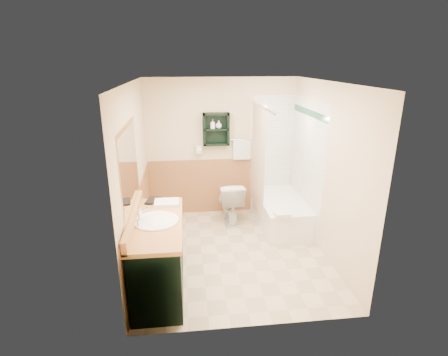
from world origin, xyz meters
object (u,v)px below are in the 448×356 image
bathtub (280,211)px  vanity_book (146,192)px  hair_dryer (199,149)px  soap_bottle_b (219,125)px  vanity (159,255)px  soap_bottle_a (213,126)px  wall_shelf (216,129)px  toilet (230,202)px

bathtub → vanity_book: size_ratio=6.03×
hair_dryer → soap_bottle_b: size_ratio=1.79×
vanity → soap_bottle_a: bearing=68.4°
soap_bottle_b → vanity: bearing=-113.9°
wall_shelf → vanity_book: wall_shelf is taller
bathtub → soap_bottle_a: soap_bottle_a is taller
vanity → soap_bottle_b: size_ratio=10.60×
toilet → soap_bottle_a: (-0.25, 0.35, 1.24)m
toilet → vanity_book: bearing=39.5°
soap_bottle_a → vanity_book: bearing=-123.9°
wall_shelf → vanity_book: (-1.06, -1.50, -0.53)m
soap_bottle_b → soap_bottle_a: bearing=180.0°
bathtub → soap_bottle_a: size_ratio=9.78×
wall_shelf → soap_bottle_a: 0.08m
soap_bottle_a → soap_bottle_b: 0.10m
toilet → wall_shelf: bearing=-63.9°
hair_dryer → bathtub: 1.74m
soap_bottle_b → toilet: bearing=-66.8°
soap_bottle_a → wall_shelf: bearing=5.0°
hair_dryer → soap_bottle_a: (0.24, -0.03, 0.40)m
toilet → soap_bottle_b: 1.32m
soap_bottle_a → vanity: bearing=-111.6°
wall_shelf → bathtub: (1.03, -0.56, -1.31)m
vanity → vanity_book: (-0.17, 0.63, 0.57)m
vanity → toilet: size_ratio=1.95×
bathtub → toilet: toilet is taller
wall_shelf → vanity: size_ratio=0.39×
wall_shelf → toilet: size_ratio=0.75×
vanity → soap_bottle_a: (0.84, 2.12, 1.15)m
wall_shelf → vanity_book: bearing=-125.3°
bathtub → toilet: bearing=166.0°
toilet → soap_bottle_a: size_ratio=4.75×
vanity → bathtub: size_ratio=0.95×
toilet → vanity_book: vanity_book is taller
vanity → bathtub: (1.92, 1.56, -0.21)m
hair_dryer → vanity: bearing=-105.5°
vanity → vanity_book: size_ratio=5.71×
bathtub → toilet: size_ratio=2.06×
soap_bottle_b → vanity_book: bearing=-126.5°
vanity_book → soap_bottle_a: soap_bottle_a is taller
hair_dryer → wall_shelf: bearing=-4.8°
wall_shelf → bathtub: size_ratio=0.37×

